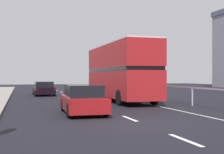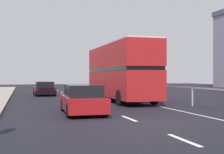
# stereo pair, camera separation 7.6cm
# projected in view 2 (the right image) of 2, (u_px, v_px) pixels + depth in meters

# --- Properties ---
(ground_plane) EXTENTS (75.67, 120.00, 0.10)m
(ground_plane) POSITION_uv_depth(u_px,v_px,m) (137.00, 123.00, 12.38)
(ground_plane) COLOR black
(lane_paint_markings) EXTENTS (3.72, 46.00, 0.01)m
(lane_paint_markings) POSITION_uv_depth(u_px,v_px,m) (124.00, 103.00, 21.34)
(lane_paint_markings) COLOR silver
(lane_paint_markings) RESTS_ON ground
(bridge_side_railing) EXTENTS (0.10, 42.00, 1.17)m
(bridge_side_railing) POSITION_uv_depth(u_px,v_px,m) (165.00, 88.00, 22.62)
(bridge_side_railing) COLOR #B6ABBF
(bridge_side_railing) RESTS_ON ground
(double_decker_bus_red) EXTENTS (2.63, 10.33, 4.22)m
(double_decker_bus_red) POSITION_uv_depth(u_px,v_px,m) (120.00, 71.00, 22.94)
(double_decker_bus_red) COLOR #AD1B1E
(double_decker_bus_red) RESTS_ON ground
(hatchback_car_near) EXTENTS (1.98, 4.27, 1.42)m
(hatchback_car_near) POSITION_uv_depth(u_px,v_px,m) (83.00, 100.00, 15.03)
(hatchback_car_near) COLOR maroon
(hatchback_car_near) RESTS_ON ground
(sedan_car_ahead) EXTENTS (1.95, 4.52, 1.33)m
(sedan_car_ahead) POSITION_uv_depth(u_px,v_px,m) (44.00, 89.00, 29.59)
(sedan_car_ahead) COLOR black
(sedan_car_ahead) RESTS_ON ground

